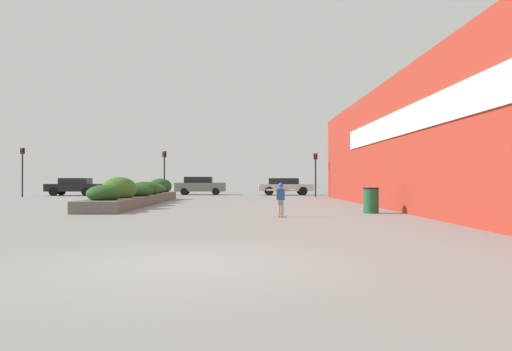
{
  "coord_description": "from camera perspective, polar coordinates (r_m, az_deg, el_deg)",
  "views": [
    {
      "loc": [
        0.96,
        -7.95,
        1.34
      ],
      "look_at": [
        1.48,
        20.69,
        1.56
      ],
      "focal_mm": 35.0,
      "sensor_mm": 36.0,
      "label": 1
    }
  ],
  "objects": [
    {
      "name": "ground_plane",
      "position": [
        8.12,
        -7.93,
        -9.92
      ],
      "size": [
        300.0,
        300.0,
        0.0
      ],
      "primitive_type": "plane",
      "color": "gray"
    },
    {
      "name": "building_wall_right",
      "position": [
        21.54,
        16.57,
        3.69
      ],
      "size": [
        0.67,
        34.91,
        5.75
      ],
      "color": "#B23323",
      "rests_on": "ground_plane"
    },
    {
      "name": "planter_box",
      "position": [
        27.76,
        -13.24,
        -2.1
      ],
      "size": [
        2.12,
        15.77,
        1.44
      ],
      "color": "#605B54",
      "rests_on": "ground_plane"
    },
    {
      "name": "skateboard",
      "position": [
        17.83,
        2.84,
        -4.53
      ],
      "size": [
        0.23,
        0.6,
        0.1
      ],
      "rotation": [
        0.0,
        0.0,
        -0.07
      ],
      "color": "olive",
      "rests_on": "ground_plane"
    },
    {
      "name": "skateboarder",
      "position": [
        17.79,
        2.83,
        -2.26
      ],
      "size": [
        1.05,
        0.19,
        1.12
      ],
      "rotation": [
        0.0,
        0.0,
        -0.07
      ],
      "color": "tan",
      "rests_on": "skateboard"
    },
    {
      "name": "trash_bin",
      "position": [
        20.27,
        13.0,
        -2.78
      ],
      "size": [
        0.63,
        0.63,
        1.01
      ],
      "color": "#1E5B33",
      "rests_on": "ground_plane"
    },
    {
      "name": "car_leftmost",
      "position": [
        42.6,
        3.3,
        -1.2
      ],
      "size": [
        4.57,
        1.94,
        1.45
      ],
      "rotation": [
        0.0,
        0.0,
        -1.57
      ],
      "color": "#BCBCC1",
      "rests_on": "ground_plane"
    },
    {
      "name": "car_center_left",
      "position": [
        44.05,
        -20.09,
        -1.15
      ],
      "size": [
        4.23,
        1.99,
        1.45
      ],
      "rotation": [
        0.0,
        0.0,
        1.57
      ],
      "color": "black",
      "rests_on": "ground_plane"
    },
    {
      "name": "car_center_right",
      "position": [
        43.75,
        -6.4,
        -1.14
      ],
      "size": [
        4.35,
        1.89,
        1.57
      ],
      "rotation": [
        0.0,
        0.0,
        -1.57
      ],
      "color": "slate",
      "rests_on": "ground_plane"
    },
    {
      "name": "car_rightmost",
      "position": [
        46.53,
        15.8,
        -1.14
      ],
      "size": [
        4.29,
        2.07,
        1.41
      ],
      "rotation": [
        0.0,
        0.0,
        -1.57
      ],
      "color": "navy",
      "rests_on": "ground_plane"
    },
    {
      "name": "traffic_light_left",
      "position": [
        38.01,
        -10.43,
        1.1
      ],
      "size": [
        0.28,
        0.3,
        3.46
      ],
      "color": "black",
      "rests_on": "ground_plane"
    },
    {
      "name": "traffic_light_right",
      "position": [
        37.99,
        6.82,
        0.96
      ],
      "size": [
        0.28,
        0.3,
        3.32
      ],
      "color": "black",
      "rests_on": "ground_plane"
    },
    {
      "name": "traffic_light_far_left",
      "position": [
        41.69,
        -25.15,
        1.22
      ],
      "size": [
        0.28,
        0.3,
        3.73
      ],
      "color": "black",
      "rests_on": "ground_plane"
    }
  ]
}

